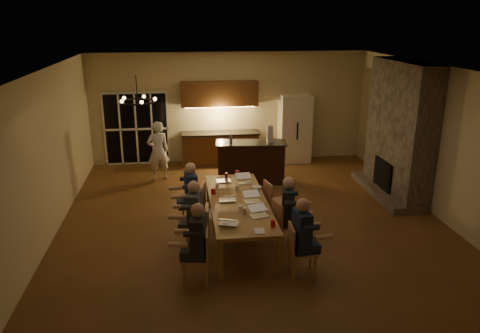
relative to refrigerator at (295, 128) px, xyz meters
name	(u,v)px	position (x,y,z in m)	size (l,w,h in m)	color
floor	(252,222)	(-1.90, -4.15, -1.00)	(9.00, 9.00, 0.00)	brown
back_wall	(229,108)	(-1.90, 0.37, 0.60)	(8.00, 0.04, 3.20)	beige
left_wall	(46,157)	(-5.92, -4.15, 0.60)	(0.04, 9.00, 3.20)	beige
right_wall	(440,142)	(2.12, -4.15, 0.60)	(0.04, 9.00, 3.20)	beige
ceiling	(254,68)	(-1.90, -4.15, 2.22)	(8.00, 9.00, 0.04)	white
french_doors	(136,129)	(-4.60, 0.32, 0.05)	(1.86, 0.08, 2.10)	black
fireplace	(400,130)	(1.80, -2.95, 0.60)	(0.58, 2.50, 3.20)	#77685D
kitchenette	(220,124)	(-2.20, 0.05, 0.20)	(2.24, 0.68, 2.40)	brown
refrigerator	(295,128)	(0.00, 0.00, 0.00)	(0.90, 0.68, 2.00)	beige
dining_table	(238,219)	(-2.28, -4.78, -0.62)	(1.10, 3.17, 0.75)	#AE8345
bar_island	(251,162)	(-1.56, -1.69, -0.46)	(1.80, 0.68, 1.08)	black
chair_left_near	(195,257)	(-3.19, -6.34, -0.55)	(0.44, 0.44, 0.89)	#AB8055
chair_left_mid	(197,230)	(-3.11, -5.32, -0.55)	(0.44, 0.44, 0.89)	#AB8055
chair_left_far	(194,204)	(-3.13, -4.10, -0.55)	(0.44, 0.44, 0.89)	#AB8055
chair_right_near	(303,250)	(-1.40, -6.33, -0.55)	(0.44, 0.44, 0.89)	#AB8055
chair_right_mid	(287,223)	(-1.42, -5.24, -0.55)	(0.44, 0.44, 0.89)	#AB8055
chair_right_far	(277,201)	(-1.39, -4.17, -0.55)	(0.44, 0.44, 0.89)	#AB8055
person_left_near	(199,243)	(-3.12, -6.35, -0.31)	(0.60, 0.60, 1.38)	#23262D
person_right_near	(301,238)	(-1.43, -6.36, -0.31)	(0.60, 0.60, 1.38)	#1C2948
person_left_mid	(195,217)	(-3.15, -5.29, -0.31)	(0.60, 0.60, 1.38)	#3E434A
person_right_mid	(288,212)	(-1.42, -5.30, -0.31)	(0.60, 0.60, 1.38)	#23262D
person_left_far	(191,195)	(-3.17, -4.21, -0.31)	(0.60, 0.60, 1.38)	#1C2948
standing_person	(158,151)	(-3.94, -1.16, -0.21)	(0.58, 0.38, 1.58)	silver
chandelier	(138,102)	(-4.06, -4.92, 1.75)	(0.63, 0.63, 0.03)	black
laptop_a	(229,218)	(-2.57, -5.81, -0.14)	(0.32, 0.28, 0.23)	silver
laptop_b	(259,210)	(-2.00, -5.56, -0.14)	(0.32, 0.28, 0.23)	silver
laptop_c	(227,195)	(-2.49, -4.72, -0.14)	(0.32, 0.28, 0.23)	silver
laptop_d	(253,196)	(-2.01, -4.86, -0.14)	(0.32, 0.28, 0.23)	silver
laptop_e	(224,176)	(-2.46, -3.63, -0.14)	(0.32, 0.28, 0.23)	silver
laptop_f	(244,178)	(-2.03, -3.78, -0.14)	(0.32, 0.28, 0.23)	silver
mug_front	(241,208)	(-2.29, -5.27, -0.20)	(0.08, 0.08, 0.10)	silver
mug_mid	(237,188)	(-2.24, -4.19, -0.20)	(0.08, 0.08, 0.10)	silver
mug_back	(217,186)	(-2.63, -4.05, -0.20)	(0.08, 0.08, 0.10)	silver
redcup_near	(273,223)	(-1.84, -6.01, -0.19)	(0.08, 0.08, 0.12)	red
redcup_mid	(213,191)	(-2.73, -4.35, -0.19)	(0.09, 0.09, 0.12)	red
redcup_far	(237,173)	(-2.11, -3.32, -0.19)	(0.09, 0.09, 0.12)	red
can_silver	(245,211)	(-2.25, -5.43, -0.19)	(0.07, 0.07, 0.12)	#B2B2B7
can_cola	(226,176)	(-2.38, -3.43, -0.19)	(0.06, 0.06, 0.12)	#3F0F0C
can_right	(258,191)	(-1.84, -4.47, -0.19)	(0.06, 0.06, 0.12)	#B2B2B7
plate_near	(261,210)	(-1.92, -5.28, -0.24)	(0.26, 0.26, 0.02)	silver
plate_left	(229,222)	(-2.57, -5.76, -0.24)	(0.24, 0.24, 0.02)	silver
plate_far	(256,187)	(-1.82, -4.08, -0.24)	(0.22, 0.22, 0.02)	silver
notepad	(260,231)	(-2.10, -6.17, -0.24)	(0.16, 0.23, 0.01)	white
bar_bottle	(231,138)	(-2.08, -1.67, 0.20)	(0.08, 0.08, 0.24)	#99999E
bar_blender	(270,134)	(-1.09, -1.76, 0.30)	(0.14, 0.14, 0.44)	silver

